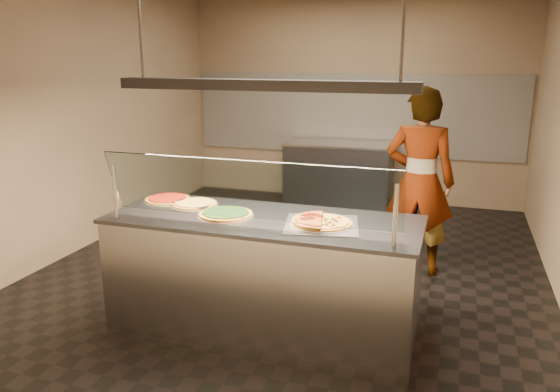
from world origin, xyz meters
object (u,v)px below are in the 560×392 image
(pizza_tomato, at_px, (168,199))
(worker, at_px, (420,182))
(pizza_spinach, at_px, (226,214))
(prep_table, at_px, (339,174))
(pizza_spatula, at_px, (198,203))
(perforated_tray, at_px, (322,224))
(sneeze_guard, at_px, (246,191))
(pizza_cheese, at_px, (195,204))
(serving_counter, at_px, (264,273))
(half_pizza_sausage, at_px, (336,223))
(half_pizza_pepperoni, at_px, (308,219))
(heat_lamp_housing, at_px, (262,85))

(pizza_tomato, distance_m, worker, 2.47)
(pizza_spinach, xyz_separation_m, prep_table, (0.08, 3.90, -0.48))
(pizza_spinach, distance_m, pizza_spatula, 0.38)
(pizza_spatula, distance_m, prep_table, 3.78)
(prep_table, bearing_deg, perforated_tray, -79.78)
(pizza_spinach, height_order, pizza_spatula, pizza_spatula)
(sneeze_guard, distance_m, pizza_cheese, 0.88)
(serving_counter, distance_m, pizza_tomato, 1.10)
(perforated_tray, xyz_separation_m, pizza_tomato, (-1.45, 0.26, 0.01))
(pizza_spinach, bearing_deg, prep_table, 88.87)
(serving_counter, distance_m, half_pizza_sausage, 0.77)
(pizza_cheese, bearing_deg, pizza_spatula, -37.00)
(serving_counter, bearing_deg, half_pizza_sausage, -4.20)
(half_pizza_pepperoni, relative_size, pizza_tomato, 1.17)
(perforated_tray, relative_size, half_pizza_sausage, 1.32)
(pizza_cheese, distance_m, pizza_spatula, 0.05)
(pizza_tomato, xyz_separation_m, prep_table, (0.75, 3.62, -0.48))
(half_pizza_pepperoni, height_order, pizza_cheese, half_pizza_pepperoni)
(worker, bearing_deg, sneeze_guard, 64.22)
(perforated_tray, distance_m, half_pizza_pepperoni, 0.11)
(prep_table, distance_m, worker, 2.63)
(serving_counter, relative_size, half_pizza_sausage, 5.07)
(serving_counter, height_order, worker, worker)
(half_pizza_pepperoni, distance_m, pizza_tomato, 1.36)
(perforated_tray, xyz_separation_m, pizza_spatula, (-1.11, 0.17, 0.02))
(perforated_tray, bearing_deg, pizza_cheese, 170.21)
(pizza_spatula, bearing_deg, prep_table, 83.72)
(heat_lamp_housing, bearing_deg, prep_table, 93.28)
(half_pizza_sausage, xyz_separation_m, pizza_spatula, (-1.22, 0.17, 0.00))
(perforated_tray, bearing_deg, pizza_spinach, -179.46)
(pizza_spinach, height_order, worker, worker)
(prep_table, bearing_deg, pizza_spatula, -96.28)
(pizza_spinach, bearing_deg, worker, 50.47)
(pizza_tomato, relative_size, pizza_spatula, 1.77)
(perforated_tray, bearing_deg, half_pizza_sausage, -0.89)
(serving_counter, xyz_separation_m, prep_table, (-0.22, 3.85, 0.00))
(worker, bearing_deg, pizza_tomato, 37.25)
(perforated_tray, relative_size, pizza_spatula, 2.75)
(prep_table, bearing_deg, half_pizza_sausage, -78.23)
(serving_counter, xyz_separation_m, pizza_spinach, (-0.30, -0.05, 0.48))
(heat_lamp_housing, bearing_deg, worker, 56.34)
(serving_counter, relative_size, pizza_spinach, 5.40)
(serving_counter, relative_size, pizza_spatula, 10.55)
(perforated_tray, relative_size, pizza_tomato, 1.55)
(pizza_spinach, distance_m, heat_lamp_housing, 1.05)
(half_pizza_sausage, height_order, pizza_spatula, half_pizza_sausage)
(half_pizza_sausage, distance_m, pizza_cheese, 1.28)
(sneeze_guard, relative_size, half_pizza_sausage, 4.57)
(sneeze_guard, distance_m, pizza_spatula, 0.83)
(half_pizza_pepperoni, xyz_separation_m, pizza_cheese, (-1.04, 0.20, -0.02))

